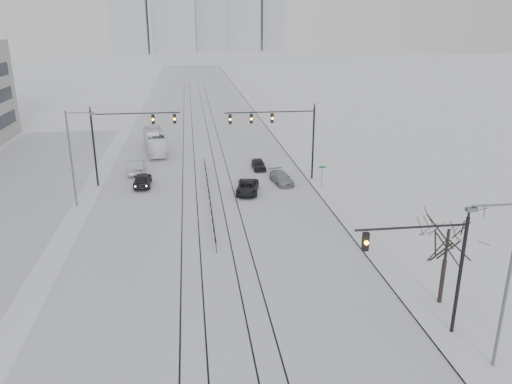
# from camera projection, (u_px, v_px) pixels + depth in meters

# --- Properties ---
(road) EXTENTS (22.00, 260.00, 0.02)m
(road) POSITION_uv_depth(u_px,v_px,m) (200.00, 135.00, 76.89)
(road) COLOR silver
(road) RESTS_ON ground
(sidewalk_east) EXTENTS (5.00, 260.00, 0.16)m
(sidewalk_east) POSITION_uv_depth(u_px,v_px,m) (286.00, 132.00, 78.57)
(sidewalk_east) COLOR white
(sidewalk_east) RESTS_ON ground
(curb) EXTENTS (0.10, 260.00, 0.12)m
(curb) POSITION_uv_depth(u_px,v_px,m) (271.00, 132.00, 78.27)
(curb) COLOR gray
(curb) RESTS_ON ground
(parking_strip) EXTENTS (14.00, 60.00, 0.03)m
(parking_strip) POSITION_uv_depth(u_px,v_px,m) (11.00, 192.00, 50.93)
(parking_strip) COLOR silver
(parking_strip) RESTS_ON ground
(tram_rails) EXTENTS (5.30, 180.00, 0.01)m
(tram_rails) POSITION_uv_depth(u_px,v_px,m) (205.00, 171.00, 58.13)
(tram_rails) COLOR black
(tram_rails) RESTS_ON ground
(traffic_mast_near) EXTENTS (6.10, 0.37, 7.00)m
(traffic_mast_near) POSITION_uv_depth(u_px,v_px,m) (433.00, 262.00, 26.14)
(traffic_mast_near) COLOR black
(traffic_mast_near) RESTS_ON ground
(traffic_mast_ne) EXTENTS (9.60, 0.37, 8.00)m
(traffic_mast_ne) POSITION_uv_depth(u_px,v_px,m) (283.00, 129.00, 52.61)
(traffic_mast_ne) COLOR black
(traffic_mast_ne) RESTS_ON ground
(traffic_mast_nw) EXTENTS (9.10, 0.37, 8.00)m
(traffic_mast_nw) POSITION_uv_depth(u_px,v_px,m) (122.00, 133.00, 51.51)
(traffic_mast_nw) COLOR black
(traffic_mast_nw) RESTS_ON ground
(street_light_east) EXTENTS (2.73, 0.25, 9.00)m
(street_light_east) POSITION_uv_depth(u_px,v_px,m) (503.00, 276.00, 23.36)
(street_light_east) COLOR #595B60
(street_light_east) RESTS_ON ground
(street_light_west) EXTENTS (2.73, 0.25, 9.00)m
(street_light_west) POSITION_uv_depth(u_px,v_px,m) (74.00, 152.00, 45.54)
(street_light_west) COLOR #595B60
(street_light_west) RESTS_ON ground
(bare_tree) EXTENTS (4.40, 4.40, 6.10)m
(bare_tree) POSITION_uv_depth(u_px,v_px,m) (448.00, 237.00, 29.28)
(bare_tree) COLOR black
(bare_tree) RESTS_ON ground
(median_fence) EXTENTS (0.06, 24.00, 1.00)m
(median_fence) POSITION_uv_depth(u_px,v_px,m) (209.00, 195.00, 48.59)
(median_fence) COLOR black
(median_fence) RESTS_ON ground
(street_sign) EXTENTS (0.70, 0.06, 2.40)m
(street_sign) POSITION_uv_depth(u_px,v_px,m) (322.00, 174.00, 51.61)
(street_sign) COLOR #595B60
(street_sign) RESTS_ON ground
(sedan_sb_inner) EXTENTS (1.77, 4.38, 1.49)m
(sedan_sb_inner) POSITION_uv_depth(u_px,v_px,m) (142.00, 180.00, 52.47)
(sedan_sb_inner) COLOR black
(sedan_sb_inner) RESTS_ON ground
(sedan_sb_outer) EXTENTS (1.72, 4.74, 1.55)m
(sedan_sb_outer) POSITION_uv_depth(u_px,v_px,m) (136.00, 167.00, 57.01)
(sedan_sb_outer) COLOR #ACAFB4
(sedan_sb_outer) RESTS_ON ground
(sedan_nb_front) EXTENTS (2.93, 4.89, 1.27)m
(sedan_nb_front) POSITION_uv_depth(u_px,v_px,m) (248.00, 187.00, 50.41)
(sedan_nb_front) COLOR black
(sedan_nb_front) RESTS_ON ground
(sedan_nb_right) EXTENTS (2.40, 4.45, 1.23)m
(sedan_nb_right) POSITION_uv_depth(u_px,v_px,m) (281.00, 178.00, 53.46)
(sedan_nb_right) COLOR gray
(sedan_nb_right) RESTS_ON ground
(sedan_nb_far) EXTENTS (1.46, 3.58, 1.22)m
(sedan_nb_far) POSITION_uv_depth(u_px,v_px,m) (259.00, 164.00, 58.61)
(sedan_nb_far) COLOR black
(sedan_nb_far) RESTS_ON ground
(box_truck) EXTENTS (3.74, 10.44, 2.84)m
(box_truck) POSITION_uv_depth(u_px,v_px,m) (155.00, 142.00, 66.16)
(box_truck) COLOR white
(box_truck) RESTS_ON ground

